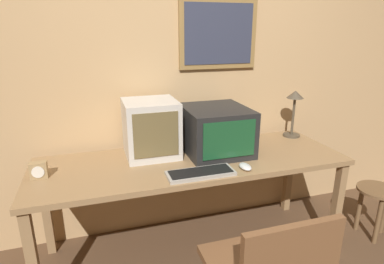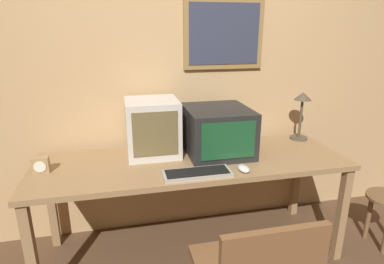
# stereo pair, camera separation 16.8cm
# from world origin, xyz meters

# --- Properties ---
(wall_back) EXTENTS (8.00, 0.08, 2.60)m
(wall_back) POSITION_xyz_m (0.00, 1.49, 1.30)
(wall_back) COLOR tan
(wall_back) RESTS_ON ground_plane
(desk) EXTENTS (2.10, 0.70, 0.74)m
(desk) POSITION_xyz_m (0.00, 1.04, 0.67)
(desk) COLOR #99754C
(desk) RESTS_ON ground_plane
(monitor_left) EXTENTS (0.36, 0.37, 0.39)m
(monitor_left) POSITION_xyz_m (-0.25, 1.21, 0.94)
(monitor_left) COLOR beige
(monitor_left) RESTS_ON desk
(monitor_right) EXTENTS (0.44, 0.48, 0.32)m
(monitor_right) POSITION_xyz_m (0.20, 1.13, 0.91)
(monitor_right) COLOR black
(monitor_right) RESTS_ON desk
(keyboard_main) EXTENTS (0.42, 0.15, 0.03)m
(keyboard_main) POSITION_xyz_m (-0.03, 0.79, 0.76)
(keyboard_main) COLOR #A8A399
(keyboard_main) RESTS_ON desk
(mouse_near_keyboard) EXTENTS (0.07, 0.12, 0.03)m
(mouse_near_keyboard) POSITION_xyz_m (0.27, 0.79, 0.76)
(mouse_near_keyboard) COLOR silver
(mouse_near_keyboard) RESTS_ON desk
(desk_clock) EXTENTS (0.10, 0.06, 0.10)m
(desk_clock) POSITION_xyz_m (-0.95, 1.04, 0.79)
(desk_clock) COLOR #A38456
(desk_clock) RESTS_ON desk
(desk_lamp) EXTENTS (0.14, 0.14, 0.38)m
(desk_lamp) POSITION_xyz_m (0.93, 1.27, 1.01)
(desk_lamp) COLOR #4C4233
(desk_lamp) RESTS_ON desk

